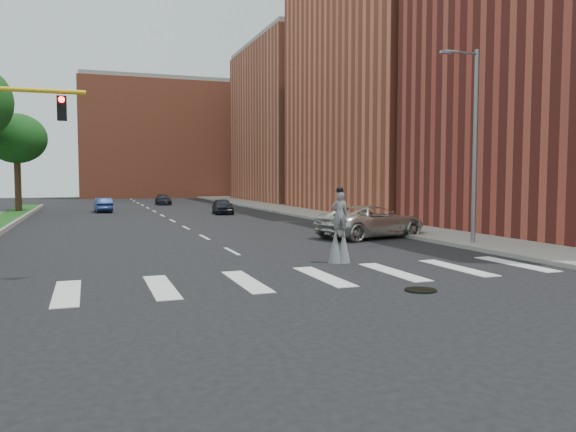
# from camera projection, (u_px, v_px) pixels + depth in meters

# --- Properties ---
(ground_plane) EXTENTS (160.00, 160.00, 0.00)m
(ground_plane) POSITION_uv_depth(u_px,v_px,m) (297.00, 285.00, 16.74)
(ground_plane) COLOR black
(ground_plane) RESTS_ON ground
(median_curb) EXTENTS (0.20, 60.00, 0.28)m
(median_curb) POSITION_uv_depth(u_px,v_px,m) (3.00, 231.00, 32.01)
(median_curb) COLOR gray
(median_curb) RESTS_ON ground
(sidewalk_right) EXTENTS (5.00, 90.00, 0.18)m
(sidewalk_right) POSITION_uv_depth(u_px,v_px,m) (334.00, 216.00, 44.42)
(sidewalk_right) COLOR gray
(sidewalk_right) RESTS_ON ground
(manhole) EXTENTS (0.90, 0.90, 0.04)m
(manhole) POSITION_uv_depth(u_px,v_px,m) (421.00, 290.00, 15.87)
(manhole) COLOR black
(manhole) RESTS_ON ground
(building_mid) EXTENTS (16.00, 22.00, 24.00)m
(building_mid) POSITION_uv_depth(u_px,v_px,m) (406.00, 81.00, 51.47)
(building_mid) COLOR #BF5A3C
(building_mid) RESTS_ON ground
(building_far) EXTENTS (16.00, 22.00, 20.00)m
(building_far) POSITION_uv_depth(u_px,v_px,m) (309.00, 126.00, 74.16)
(building_far) COLOR #B65E43
(building_far) RESTS_ON ground
(building_backdrop) EXTENTS (26.00, 14.00, 18.00)m
(building_backdrop) POSITION_uv_depth(u_px,v_px,m) (163.00, 141.00, 91.40)
(building_backdrop) COLOR #BF5A3C
(building_backdrop) RESTS_ON ground
(streetlight) EXTENTS (2.05, 0.20, 9.00)m
(streetlight) POSITION_uv_depth(u_px,v_px,m) (473.00, 140.00, 25.70)
(streetlight) COLOR slate
(streetlight) RESTS_ON ground
(stilt_performer) EXTENTS (0.83, 0.59, 2.87)m
(stilt_performer) POSITION_uv_depth(u_px,v_px,m) (339.00, 233.00, 20.97)
(stilt_performer) COLOR #362315
(stilt_performer) RESTS_ON ground
(suv_crossing) EXTENTS (6.66, 4.31, 1.71)m
(suv_crossing) POSITION_uv_depth(u_px,v_px,m) (371.00, 221.00, 29.78)
(suv_crossing) COLOR beige
(suv_crossing) RESTS_ON ground
(car_near) EXTENTS (2.01, 4.11, 1.35)m
(car_near) POSITION_uv_depth(u_px,v_px,m) (223.00, 206.00, 48.75)
(car_near) COLOR black
(car_near) RESTS_ON ground
(car_mid) EXTENTS (1.63, 4.06, 1.31)m
(car_mid) POSITION_uv_depth(u_px,v_px,m) (103.00, 205.00, 51.21)
(car_mid) COLOR navy
(car_mid) RESTS_ON ground
(car_far) EXTENTS (1.75, 4.08, 1.17)m
(car_far) POSITION_uv_depth(u_px,v_px,m) (163.00, 200.00, 64.83)
(car_far) COLOR black
(car_far) RESTS_ON ground
(tree_6) EXTENTS (5.10, 5.10, 8.74)m
(tree_6) POSITION_uv_depth(u_px,v_px,m) (16.00, 139.00, 48.74)
(tree_6) COLOR #362315
(tree_6) RESTS_ON ground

